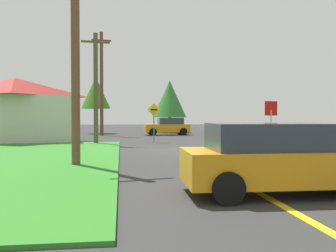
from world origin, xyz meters
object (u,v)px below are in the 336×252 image
object	(u,v)px
car_behind_on_main_road	(280,159)
oak_tree_left	(96,93)
utility_pole_near	(75,52)
utility_pole_mid	(96,87)
pine_tree_center	(170,99)
barn	(15,110)
stop_sign	(271,116)
direction_sign	(154,118)
car_approaching_junction	(168,126)
utility_pole_far	(102,83)

from	to	relation	value
car_behind_on_main_road	oak_tree_left	bearing A→B (deg)	102.42
utility_pole_near	utility_pole_mid	world-z (taller)	utility_pole_near
utility_pole_near	pine_tree_center	xyz separation A→B (m)	(6.82, 26.48, -0.38)
utility_pole_mid	barn	world-z (taller)	utility_pole_mid
pine_tree_center	barn	size ratio (longest dim) A/B	0.70
utility_pole_mid	oak_tree_left	world-z (taller)	utility_pole_mid
car_behind_on_main_road	barn	bearing A→B (deg)	121.14
stop_sign	oak_tree_left	size ratio (longest dim) A/B	0.44
utility_pole_near	utility_pole_mid	bearing A→B (deg)	89.96
direction_sign	utility_pole_near	bearing A→B (deg)	-107.82
utility_pole_near	stop_sign	bearing A→B (deg)	27.03
stop_sign	oak_tree_left	world-z (taller)	oak_tree_left
car_behind_on_main_road	oak_tree_left	xyz separation A→B (m)	(-6.13, 30.77, 3.37)
barn	utility_pole_mid	bearing A→B (deg)	-26.13
direction_sign	oak_tree_left	bearing A→B (deg)	109.43
oak_tree_left	pine_tree_center	bearing A→B (deg)	7.72
utility_pole_mid	oak_tree_left	xyz separation A→B (m)	(-0.97, 14.82, 0.53)
utility_pole_mid	barn	size ratio (longest dim) A/B	0.87
car_behind_on_main_road	utility_pole_mid	xyz separation A→B (m)	(-5.16, 15.95, 2.84)
direction_sign	pine_tree_center	distance (m)	15.04
stop_sign	oak_tree_left	bearing A→B (deg)	-76.85
stop_sign	car_approaching_junction	distance (m)	17.11
car_behind_on_main_road	car_approaching_junction	size ratio (longest dim) A/B	1.08
car_approaching_junction	utility_pole_mid	size ratio (longest dim) A/B	0.61
barn	car_approaching_junction	bearing A→B (deg)	34.79
utility_pole_near	direction_sign	bearing A→B (deg)	72.18
utility_pole_mid	pine_tree_center	xyz separation A→B (m)	(6.81, 15.87, -0.01)
utility_pole_near	utility_pole_mid	distance (m)	10.61
utility_pole_far	direction_sign	bearing A→B (deg)	-66.92
stop_sign	utility_pole_near	world-z (taller)	utility_pole_near
utility_pole_near	utility_pole_far	distance (m)	21.23
utility_pole_near	oak_tree_left	bearing A→B (deg)	92.17
utility_pole_near	barn	bearing A→B (deg)	112.86
oak_tree_left	barn	distance (m)	13.07
pine_tree_center	utility_pole_mid	bearing A→B (deg)	-113.22
stop_sign	utility_pole_mid	size ratio (longest dim) A/B	0.36
car_behind_on_main_road	utility_pole_far	xyz separation A→B (m)	(-5.33, 26.56, 4.03)
utility_pole_far	utility_pole_near	bearing A→B (deg)	-89.56
utility_pole_near	barn	size ratio (longest dim) A/B	0.97
car_behind_on_main_road	barn	distance (m)	21.66
utility_pole_near	car_behind_on_main_road	bearing A→B (deg)	-45.98
direction_sign	car_behind_on_main_road	bearing A→B (deg)	-85.51
utility_pole_near	utility_pole_mid	size ratio (longest dim) A/B	1.11
car_approaching_junction	oak_tree_left	distance (m)	8.68
stop_sign	utility_pole_near	bearing A→B (deg)	14.22
utility_pole_near	direction_sign	size ratio (longest dim) A/B	2.93
stop_sign	utility_pole_far	bearing A→B (deg)	-73.45
car_approaching_junction	barn	xyz separation A→B (m)	(-11.62, -8.07, 1.41)
utility_pole_near	pine_tree_center	world-z (taller)	utility_pole_near
pine_tree_center	barn	bearing A→B (deg)	-133.56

